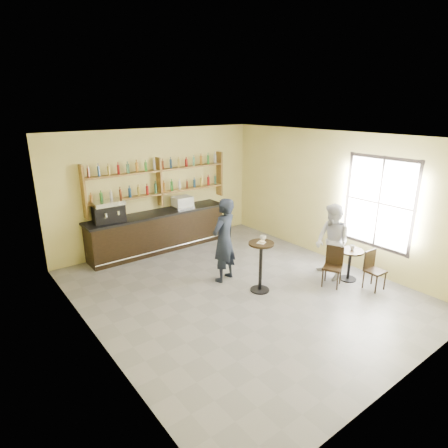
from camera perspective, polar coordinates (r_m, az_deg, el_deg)
floor at (r=8.11m, az=2.36°, el=-10.10°), size 7.00×7.00×0.00m
ceiling at (r=7.18m, az=2.69°, el=13.06°), size 7.00×7.00×0.00m
wall_back at (r=10.33m, az=-10.09°, el=5.30°), size 7.00×0.00×7.00m
wall_front at (r=5.48m, az=26.93°, el=-7.91°), size 7.00×0.00×7.00m
wall_left at (r=6.12m, az=-19.66°, el=-4.33°), size 0.00×7.00×7.00m
wall_right at (r=9.63m, az=16.37°, el=3.94°), size 0.00×7.00×7.00m
window_pane at (r=8.98m, az=22.53°, el=2.96°), size 0.00×2.00×2.00m
window_frame at (r=8.97m, az=22.51°, el=2.95°), size 0.04×1.70×2.10m
shelf_unit at (r=10.17m, az=-9.81°, el=6.34°), size 4.00×0.26×1.40m
liquor_bottles at (r=10.14m, az=-9.86°, el=7.28°), size 3.68×0.10×1.00m
bar_counter at (r=10.22m, az=-9.91°, el=-1.08°), size 3.89×0.76×1.05m
espresso_machine at (r=9.49m, az=-17.18°, el=1.86°), size 0.78×0.55×0.52m
pastry_case at (r=10.38m, az=-6.38°, el=3.32°), size 0.55×0.45×0.31m
pedestal_table at (r=7.90m, az=5.59°, el=-6.55°), size 0.60×0.60×1.09m
napkin at (r=7.70m, az=5.71°, el=-2.84°), size 0.21×0.21×0.00m
donut at (r=7.69m, az=5.82°, el=-2.68°), size 0.14×0.14×0.04m
cup_pedestal at (r=7.84m, az=5.97°, el=-2.09°), size 0.15×0.15×0.10m
man_main at (r=8.21m, az=-0.00°, el=-2.49°), size 0.79×0.63×1.89m
cafe_table at (r=8.88m, az=18.54°, el=-5.93°), size 0.72×0.72×0.71m
cup_cafe at (r=8.77m, az=18.99°, el=-3.40°), size 0.14×0.14×0.10m
chair_west at (r=8.46m, az=16.18°, el=-6.35°), size 0.50×0.50×0.87m
chair_south at (r=8.62m, az=22.06°, el=-6.62°), size 0.38×0.38×0.84m
patron_second at (r=8.68m, az=16.15°, el=-2.67°), size 0.87×0.99×1.72m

